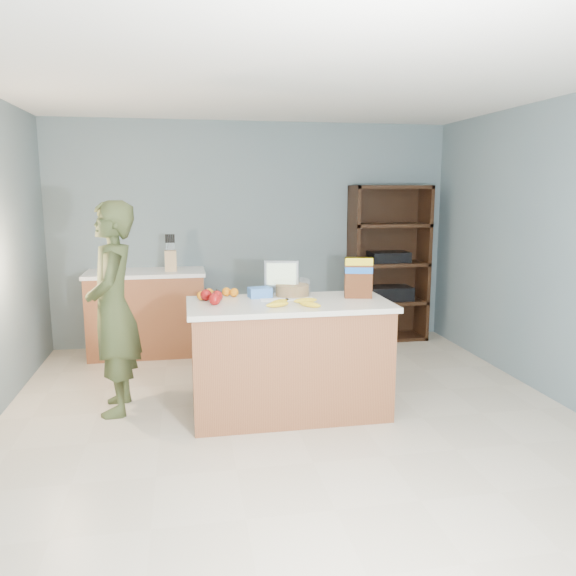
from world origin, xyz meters
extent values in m
cube|color=beige|center=(0.00, 0.00, 0.00)|extent=(4.50, 5.00, 0.02)
cube|color=slate|center=(0.00, 2.50, 1.25)|extent=(4.50, 0.02, 2.50)
cube|color=slate|center=(0.00, -2.50, 1.25)|extent=(4.50, 0.02, 2.50)
cube|color=white|center=(0.00, 0.00, 2.50)|extent=(4.50, 5.00, 0.02)
cube|color=brown|center=(0.00, 0.30, 0.43)|extent=(1.50, 0.70, 0.86)
cube|color=silver|center=(0.00, 0.30, 0.88)|extent=(1.56, 0.76, 0.04)
cube|color=black|center=(0.00, 0.30, 0.05)|extent=(1.46, 0.66, 0.10)
cube|color=brown|center=(-1.20, 2.20, 0.43)|extent=(1.20, 0.60, 0.86)
cube|color=white|center=(-1.20, 2.20, 0.88)|extent=(1.24, 0.62, 0.04)
cube|color=black|center=(1.55, 2.48, 0.90)|extent=(0.90, 0.04, 1.80)
cube|color=black|center=(1.12, 2.30, 0.90)|extent=(0.04, 0.40, 1.80)
cube|color=black|center=(1.98, 2.30, 0.90)|extent=(0.04, 0.40, 1.80)
cube|color=black|center=(1.55, 2.30, 0.02)|extent=(0.90, 0.40, 0.04)
cube|color=black|center=(1.55, 2.30, 0.45)|extent=(0.90, 0.40, 0.04)
cube|color=black|center=(1.55, 2.30, 0.90)|extent=(0.90, 0.40, 0.04)
cube|color=black|center=(1.55, 2.30, 1.35)|extent=(0.90, 0.40, 0.04)
cube|color=black|center=(1.55, 2.30, 1.78)|extent=(0.90, 0.40, 0.04)
cube|color=black|center=(1.55, 2.30, 0.55)|extent=(0.55, 0.32, 0.16)
cube|color=black|center=(1.55, 2.30, 0.98)|extent=(0.45, 0.30, 0.12)
imported|color=#3B4423|center=(-1.35, 0.59, 0.84)|extent=(0.42, 0.62, 1.67)
cube|color=tan|center=(-0.93, 2.15, 1.01)|extent=(0.12, 0.10, 0.22)
cylinder|color=black|center=(-0.97, 2.15, 1.17)|extent=(0.02, 0.02, 0.09)
cylinder|color=black|center=(-0.95, 2.15, 1.17)|extent=(0.02, 0.02, 0.09)
cylinder|color=black|center=(-0.93, 2.15, 1.17)|extent=(0.02, 0.02, 0.09)
cylinder|color=black|center=(-0.91, 2.15, 1.17)|extent=(0.02, 0.02, 0.09)
cylinder|color=black|center=(-0.89, 2.15, 1.17)|extent=(0.02, 0.02, 0.09)
cube|color=white|center=(-0.10, 0.40, 0.90)|extent=(0.23, 0.12, 0.00)
cube|color=white|center=(0.10, 0.40, 0.90)|extent=(0.22, 0.11, 0.00)
ellipsoid|color=gold|center=(-0.10, 0.20, 0.92)|extent=(0.18, 0.15, 0.04)
ellipsoid|color=gold|center=(-0.12, 0.12, 0.92)|extent=(0.19, 0.10, 0.04)
ellipsoid|color=gold|center=(0.11, 0.23, 0.92)|extent=(0.19, 0.07, 0.04)
ellipsoid|color=gold|center=(0.12, 0.07, 0.92)|extent=(0.16, 0.17, 0.04)
sphere|color=maroon|center=(-0.63, 0.46, 0.94)|extent=(0.09, 0.09, 0.09)
sphere|color=maroon|center=(-0.55, 0.39, 0.94)|extent=(0.09, 0.09, 0.09)
sphere|color=maroon|center=(-0.57, 0.28, 0.94)|extent=(0.09, 0.09, 0.09)
sphere|color=orange|center=(-0.66, 0.49, 0.94)|extent=(0.07, 0.07, 0.07)
sphere|color=orange|center=(-0.60, 0.61, 0.94)|extent=(0.07, 0.07, 0.07)
sphere|color=orange|center=(-0.54, 0.50, 0.94)|extent=(0.07, 0.07, 0.07)
sphere|color=orange|center=(-0.40, 0.58, 0.94)|extent=(0.07, 0.07, 0.07)
sphere|color=orange|center=(-0.61, 0.52, 0.94)|extent=(0.07, 0.07, 0.07)
sphere|color=orange|center=(-0.57, 0.49, 0.94)|extent=(0.07, 0.07, 0.07)
sphere|color=orange|center=(-0.46, 0.62, 0.94)|extent=(0.07, 0.07, 0.07)
cube|color=blue|center=(-0.20, 0.53, 0.94)|extent=(0.20, 0.15, 0.08)
cylinder|color=#267219|center=(0.07, 0.55, 0.95)|extent=(0.27, 0.27, 0.09)
cylinder|color=white|center=(0.07, 0.55, 0.97)|extent=(0.30, 0.30, 0.13)
cylinder|color=silver|center=(-0.01, 0.61, 0.91)|extent=(0.12, 0.12, 0.01)
cylinder|color=silver|center=(-0.01, 0.61, 0.94)|extent=(0.02, 0.02, 0.05)
cube|color=silver|center=(-0.01, 0.61, 1.07)|extent=(0.28, 0.11, 0.22)
cube|color=yellow|center=(-0.01, 0.59, 1.07)|extent=(0.23, 0.07, 0.18)
cube|color=#592B14|center=(0.57, 0.36, 1.06)|extent=(0.23, 0.12, 0.33)
cube|color=yellow|center=(0.57, 0.36, 1.20)|extent=(0.23, 0.13, 0.06)
cube|color=blue|center=(0.57, 0.36, 1.13)|extent=(0.23, 0.13, 0.05)
camera|label=1|loc=(-0.78, -3.87, 1.76)|focal=35.00mm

